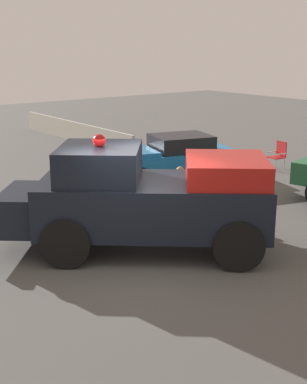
% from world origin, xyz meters
% --- Properties ---
extents(ground_plane, '(60.00, 60.00, 0.00)m').
position_xyz_m(ground_plane, '(0.00, 0.00, 0.00)').
color(ground_plane, '#514F4C').
extents(vintage_fire_truck, '(5.48, 5.96, 2.59)m').
position_xyz_m(vintage_fire_truck, '(0.40, -0.37, 1.20)').
color(vintage_fire_truck, black).
rests_on(vintage_fire_truck, ground).
extents(classic_hot_rod, '(2.97, 4.70, 1.46)m').
position_xyz_m(classic_hot_rod, '(5.06, -4.99, 0.75)').
color(classic_hot_rod, black).
rests_on(classic_hot_rod, ground).
extents(lawn_chair_near_truck, '(0.61, 0.61, 1.02)m').
position_xyz_m(lawn_chair_near_truck, '(1.90, -2.71, 0.59)').
color(lawn_chair_near_truck, '#B7BABF').
rests_on(lawn_chair_near_truck, ground).
extents(lawn_chair_by_car, '(0.56, 0.55, 1.02)m').
position_xyz_m(lawn_chair_by_car, '(3.73, -8.91, 0.59)').
color(lawn_chair_by_car, '#B7BABF').
rests_on(lawn_chair_by_car, ground).
extents(spectator_seated, '(0.61, 0.50, 1.29)m').
position_xyz_m(spectator_seated, '(2.02, -2.75, 0.70)').
color(spectator_seated, '#383842').
rests_on(spectator_seated, ground).
extents(background_fence, '(9.60, 0.12, 0.90)m').
position_xyz_m(background_fence, '(13.36, -5.90, 0.45)').
color(background_fence, '#A8A393').
rests_on(background_fence, ground).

